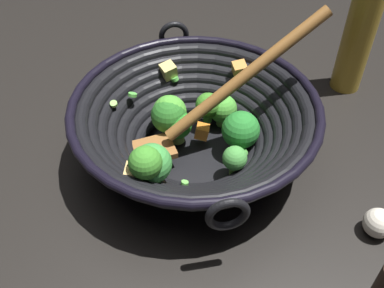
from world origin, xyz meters
The scene contains 4 objects.
ground_plane centered at (0.00, 0.00, 0.00)m, with size 4.00×4.00×0.00m, color black.
wok centered at (0.00, 0.00, 0.07)m, with size 0.37×0.37×0.23m.
cooking_oil_bottle centered at (-0.32, 0.12, 0.11)m, with size 0.05×0.05×0.26m.
garlic_bulb centered at (-0.02, 0.29, 0.02)m, with size 0.04×0.04×0.04m, color silver.
Camera 1 is at (0.41, 0.29, 0.52)m, focal length 42.19 mm.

